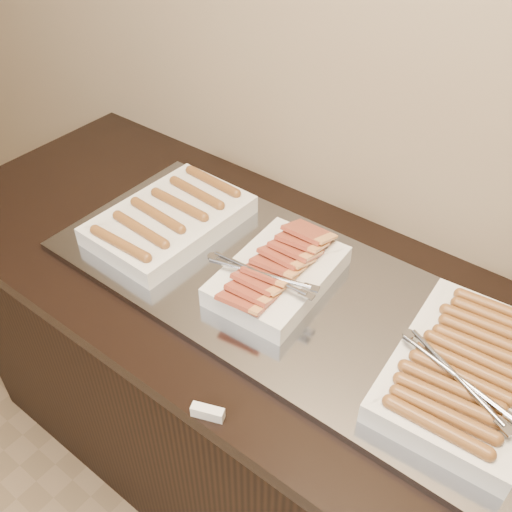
% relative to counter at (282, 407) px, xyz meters
% --- Properties ---
extents(counter, '(2.06, 0.76, 0.90)m').
position_rel_counter_xyz_m(counter, '(0.00, 0.00, 0.00)').
color(counter, black).
rests_on(counter, ground).
extents(warming_tray, '(1.20, 0.50, 0.02)m').
position_rel_counter_xyz_m(warming_tray, '(0.01, 0.00, 0.46)').
color(warming_tray, gray).
rests_on(warming_tray, counter).
extents(dish_left, '(0.27, 0.40, 0.07)m').
position_rel_counter_xyz_m(dish_left, '(-0.37, -0.00, 0.50)').
color(dish_left, silver).
rests_on(dish_left, warming_tray).
extents(dish_center, '(0.27, 0.34, 0.09)m').
position_rel_counter_xyz_m(dish_center, '(-0.03, -0.00, 0.50)').
color(dish_center, silver).
rests_on(dish_center, warming_tray).
extents(dish_right, '(0.29, 0.42, 0.08)m').
position_rel_counter_xyz_m(dish_right, '(0.42, -0.00, 0.50)').
color(dish_right, silver).
rests_on(dish_right, warming_tray).
extents(label_holder, '(0.07, 0.04, 0.03)m').
position_rel_counter_xyz_m(label_holder, '(0.07, -0.36, 0.46)').
color(label_holder, silver).
rests_on(label_holder, counter).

